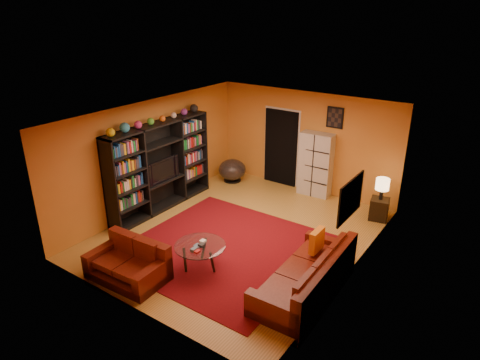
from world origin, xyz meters
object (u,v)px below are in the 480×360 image
Objects in this scene: entertainment_unit at (160,167)px; storage_cabinet at (316,164)px; tv at (161,170)px; table_lamp at (382,185)px; loveseat at (130,263)px; coffee_table at (200,248)px; sofa at (310,277)px; side_table at (379,209)px; bowl_chair at (232,170)px.

entertainment_unit reaches higher than storage_cabinet.
tv is 3.89m from storage_cabinet.
entertainment_unit is 0.09m from tv.
loveseat is at bearing -121.58° from table_lamp.
tv is 5.09m from table_lamp.
tv is at bearing -151.56° from table_lamp.
storage_cabinet is at bearing -14.66° from loveseat.
loveseat is 1.27m from coffee_table.
entertainment_unit is 1.82× the size of storage_cabinet.
sofa is 3.33m from side_table.
bowl_chair is (0.42, 2.31, -0.72)m from entertainment_unit.
side_table is at bearing 27.72° from entertainment_unit.
sofa is 1.46× the size of storage_cabinet.
tv is (0.05, -0.05, -0.05)m from entertainment_unit.
coffee_table is (2.39, -1.45, -0.56)m from tv.
coffee_table is (2.44, -1.49, -0.61)m from entertainment_unit.
bowl_chair is 1.52× the size of table_lamp.
loveseat is (-2.84, -1.47, 0.00)m from sofa.
entertainment_unit reaches higher than loveseat.
storage_cabinet is (-1.73, 3.75, 0.54)m from sofa.
tv is 1.00× the size of coffee_table.
bowl_chair is (-4.00, 3.26, 0.05)m from sofa.
table_lamp is (4.53, 2.38, -0.19)m from entertainment_unit.
table_lamp reaches higher than bowl_chair.
tv reaches higher than loveseat.
storage_cabinet is 3.29× the size of side_table.
side_table is at bearing 86.57° from sofa.
table_lamp reaches higher than sofa.
storage_cabinet reaches higher than loveseat.
storage_cabinet reaches higher than side_table.
bowl_chair reaches higher than coffee_table.
tv is 2.48m from bowl_chair.
coffee_table is (-1.98, -0.54, 0.15)m from sofa.
tv is 0.58× the size of storage_cabinet.
tv is 4.52m from sofa.
tv reaches higher than side_table.
tv reaches higher than table_lamp.
side_table is 0.61m from table_lamp.
sofa is 3.20m from loveseat.
sofa is 3.38m from table_lamp.
storage_cabinet is at bearing 167.04° from table_lamp.
coffee_table is at bearing -96.02° from storage_cabinet.
side_table is (0.11, 3.33, -0.03)m from sofa.
bowl_chair is at bearing 11.14° from loveseat.
coffee_table is 0.58× the size of storage_cabinet.
entertainment_unit is 3.14× the size of coffee_table.
entertainment_unit is 1.25× the size of sofa.
loveseat is (1.58, -2.42, -0.76)m from entertainment_unit.
tv is at bearing 148.77° from coffee_table.
tv is at bearing 30.12° from loveseat.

